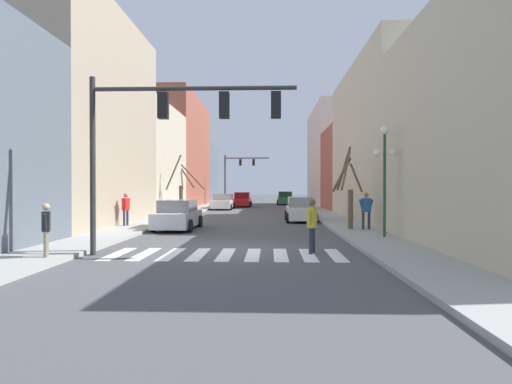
{
  "coord_description": "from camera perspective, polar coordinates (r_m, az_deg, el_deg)",
  "views": [
    {
      "loc": [
        1.46,
        -14.09,
        2.19
      ],
      "look_at": [
        0.23,
        20.7,
        1.84
      ],
      "focal_mm": 28.0,
      "sensor_mm": 36.0,
      "label": 1
    }
  ],
  "objects": [
    {
      "name": "car_driving_toward_lane",
      "position": [
        26.37,
        6.38,
        -2.57
      ],
      "size": [
        1.97,
        4.23,
        1.59
      ],
      "rotation": [
        0.0,
        0.0,
        1.57
      ],
      "color": "white",
      "rests_on": "ground_plane"
    },
    {
      "name": "sidewalk_right",
      "position": [
        14.87,
        18.77,
        -7.63
      ],
      "size": [
        2.27,
        90.0,
        0.15
      ],
      "color": "#9E9E99",
      "rests_on": "ground_plane"
    },
    {
      "name": "car_driving_away_lane",
      "position": [
        52.05,
        4.16,
        -0.95
      ],
      "size": [
        2.09,
        4.25,
        1.73
      ],
      "rotation": [
        0.0,
        0.0,
        1.57
      ],
      "color": "#236B38",
      "rests_on": "ground_plane"
    },
    {
      "name": "pedestrian_waiting_at_curb",
      "position": [
        20.37,
        15.46,
        -2.16
      ],
      "size": [
        0.78,
        0.33,
        1.82
      ],
      "rotation": [
        0.0,
        0.0,
        3.37
      ],
      "color": "#282D47",
      "rests_on": "sidewalk_right"
    },
    {
      "name": "street_lamp_right_corner",
      "position": [
        17.59,
        17.89,
        4.54
      ],
      "size": [
        0.95,
        0.36,
        4.64
      ],
      "color": "#1E4C2D",
      "rests_on": "sidewalk_right"
    },
    {
      "name": "car_parked_left_near",
      "position": [
        21.56,
        -11.08,
        -3.3
      ],
      "size": [
        2.05,
        4.51,
        1.56
      ],
      "rotation": [
        0.0,
        0.0,
        1.57
      ],
      "color": "silver",
      "rests_on": "ground_plane"
    },
    {
      "name": "car_parked_left_mid",
      "position": [
        46.64,
        -1.96,
        -1.14
      ],
      "size": [
        2.08,
        4.83,
        1.69
      ],
      "rotation": [
        0.0,
        0.0,
        -1.57
      ],
      "color": "red",
      "rests_on": "ground_plane"
    },
    {
      "name": "car_parked_right_mid",
      "position": [
        40.95,
        -4.75,
        -1.44
      ],
      "size": [
        2.16,
        4.88,
        1.59
      ],
      "rotation": [
        0.0,
        0.0,
        1.57
      ],
      "color": "white",
      "rests_on": "ground_plane"
    },
    {
      "name": "street_tree_left_near",
      "position": [
        20.53,
        13.04,
        -0.09
      ],
      "size": [
        1.53,
        2.12,
        4.13
      ],
      "color": "brown",
      "rests_on": "sidewalk_right"
    },
    {
      "name": "crosswalk_stripes",
      "position": [
        13.3,
        -4.34,
        -8.89
      ],
      "size": [
        7.65,
        2.6,
        0.01
      ],
      "color": "white",
      "rests_on": "ground_plane"
    },
    {
      "name": "traffic_signal_near",
      "position": [
        13.36,
        -12.22,
        9.68
      ],
      "size": [
        6.71,
        0.28,
        5.8
      ],
      "color": "#2D2D2D",
      "rests_on": "ground_plane"
    },
    {
      "name": "sidewalk_left",
      "position": [
        15.95,
        -24.88,
        -7.1
      ],
      "size": [
        2.27,
        90.0,
        0.15
      ],
      "color": "#9E9E99",
      "rests_on": "ground_plane"
    },
    {
      "name": "pedestrian_near_right_corner",
      "position": [
        22.77,
        -18.11,
        -1.97
      ],
      "size": [
        0.32,
        0.75,
        1.76
      ],
      "rotation": [
        0.0,
        0.0,
        1.33
      ],
      "color": "#282D47",
      "rests_on": "sidewalk_left"
    },
    {
      "name": "building_row_right",
      "position": [
        35.65,
        15.68,
        5.3
      ],
      "size": [
        6.0,
        49.93,
        12.02
      ],
      "color": "#BCB299",
      "rests_on": "ground_plane"
    },
    {
      "name": "building_row_left",
      "position": [
        38.25,
        -15.24,
        5.46
      ],
      "size": [
        6.0,
        55.9,
        12.64
      ],
      "color": "#515B66",
      "rests_on": "ground_plane"
    },
    {
      "name": "ground_plane",
      "position": [
        14.33,
        -3.87,
        -8.21
      ],
      "size": [
        240.0,
        240.0,
        0.0
      ],
      "primitive_type": "plane",
      "color": "#4C4C4F"
    },
    {
      "name": "pedestrian_crossing_street",
      "position": [
        13.41,
        -27.79,
        -4.21
      ],
      "size": [
        0.35,
        0.65,
        1.58
      ],
      "rotation": [
        0.0,
        0.0,
        5.14
      ],
      "color": "#7A705B",
      "rests_on": "sidewalk_left"
    },
    {
      "name": "pedestrian_on_right_sidewalk",
      "position": [
        13.49,
        8.01,
        -4.16
      ],
      "size": [
        0.39,
        0.76,
        1.82
      ],
      "rotation": [
        0.0,
        0.0,
        4.32
      ],
      "color": "#282D47",
      "rests_on": "ground_plane"
    },
    {
      "name": "street_tree_right_mid",
      "position": [
        30.85,
        -10.57,
        0.14
      ],
      "size": [
        2.79,
        2.24,
        4.58
      ],
      "color": "brown",
      "rests_on": "sidewalk_left"
    },
    {
      "name": "traffic_signal_far",
      "position": [
        51.24,
        -2.69,
        3.28
      ],
      "size": [
        5.74,
        0.28,
        6.43
      ],
      "color": "#2D2D2D",
      "rests_on": "ground_plane"
    }
  ]
}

